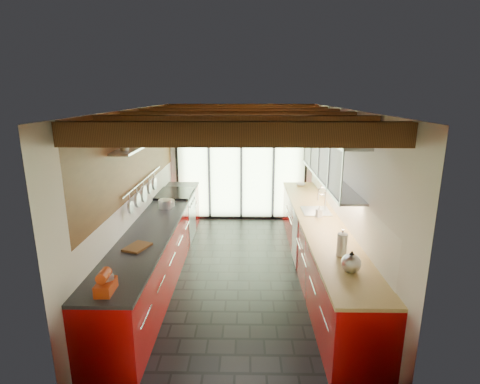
{
  "coord_description": "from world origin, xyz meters",
  "views": [
    {
      "loc": [
        0.11,
        -5.55,
        2.83
      ],
      "look_at": [
        0.01,
        0.4,
        1.25
      ],
      "focal_mm": 28.0,
      "sensor_mm": 36.0,
      "label": 1
    }
  ],
  "objects_px": {
    "stand_mixer": "(106,283)",
    "bowl": "(301,185)",
    "paper_towel": "(342,245)",
    "kettle": "(351,262)",
    "soap_bottle": "(319,211)"
  },
  "relations": [
    {
      "from": "paper_towel",
      "to": "bowl",
      "type": "height_order",
      "value": "paper_towel"
    },
    {
      "from": "paper_towel",
      "to": "soap_bottle",
      "type": "height_order",
      "value": "paper_towel"
    },
    {
      "from": "kettle",
      "to": "paper_towel",
      "type": "bearing_deg",
      "value": 90.0
    },
    {
      "from": "paper_towel",
      "to": "kettle",
      "type": "bearing_deg",
      "value": -90.0
    },
    {
      "from": "soap_bottle",
      "to": "bowl",
      "type": "bearing_deg",
      "value": 90.0
    },
    {
      "from": "stand_mixer",
      "to": "paper_towel",
      "type": "bearing_deg",
      "value": 19.42
    },
    {
      "from": "paper_towel",
      "to": "stand_mixer",
      "type": "bearing_deg",
      "value": -160.58
    },
    {
      "from": "soap_bottle",
      "to": "bowl",
      "type": "xyz_separation_m",
      "value": [
        0.0,
        2.08,
        -0.07
      ]
    },
    {
      "from": "kettle",
      "to": "soap_bottle",
      "type": "distance_m",
      "value": 1.88
    },
    {
      "from": "stand_mixer",
      "to": "kettle",
      "type": "xyz_separation_m",
      "value": [
        2.54,
        0.48,
        0.02
      ]
    },
    {
      "from": "paper_towel",
      "to": "bowl",
      "type": "xyz_separation_m",
      "value": [
        -0.0,
        3.54,
        -0.12
      ]
    },
    {
      "from": "kettle",
      "to": "paper_towel",
      "type": "height_order",
      "value": "paper_towel"
    },
    {
      "from": "stand_mixer",
      "to": "bowl",
      "type": "bearing_deg",
      "value": 60.19
    },
    {
      "from": "paper_towel",
      "to": "soap_bottle",
      "type": "relative_size",
      "value": 1.81
    },
    {
      "from": "stand_mixer",
      "to": "paper_towel",
      "type": "height_order",
      "value": "paper_towel"
    }
  ]
}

